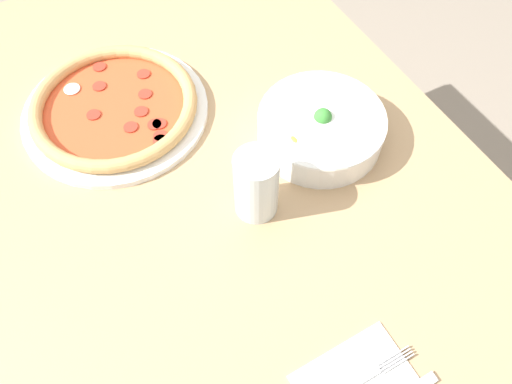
# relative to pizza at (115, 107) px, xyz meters

# --- Properties ---
(ground_plane) EXTENTS (8.00, 8.00, 0.00)m
(ground_plane) POSITION_rel_pizza_xyz_m (0.17, 0.11, -0.75)
(ground_plane) COLOR gray
(dining_table) EXTENTS (1.24, 0.88, 0.73)m
(dining_table) POSITION_rel_pizza_xyz_m (0.17, 0.11, -0.12)
(dining_table) COLOR tan
(dining_table) RESTS_ON ground_plane
(pizza) EXTENTS (0.35, 0.35, 0.04)m
(pizza) POSITION_rel_pizza_xyz_m (0.00, 0.00, 0.00)
(pizza) COLOR white
(pizza) RESTS_ON dining_table
(bowl) EXTENTS (0.23, 0.23, 0.08)m
(bowl) POSITION_rel_pizza_xyz_m (0.24, 0.31, 0.02)
(bowl) COLOR white
(bowl) RESTS_ON dining_table
(fork) EXTENTS (0.01, 0.18, 0.00)m
(fork) POSITION_rel_pizza_xyz_m (0.63, 0.12, -0.01)
(fork) COLOR silver
(fork) RESTS_ON napkin
(glass) EXTENTS (0.07, 0.07, 0.13)m
(glass) POSITION_rel_pizza_xyz_m (0.31, 0.13, 0.05)
(glass) COLOR silver
(glass) RESTS_ON dining_table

